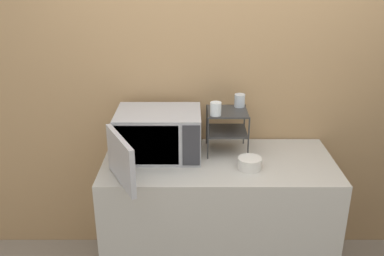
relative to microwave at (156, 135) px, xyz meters
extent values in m
cube|color=tan|center=(0.40, 0.32, 0.26)|extent=(8.00, 0.06, 2.60)
cube|color=#B7B2A8|center=(0.40, -0.07, -0.60)|extent=(1.50, 0.69, 0.89)
cube|color=#ADADB2|center=(0.01, 0.02, 0.00)|extent=(0.55, 0.39, 0.30)
cube|color=#B7B2A8|center=(-0.05, -0.17, 0.00)|extent=(0.39, 0.01, 0.26)
cube|color=#333338|center=(0.22, -0.17, 0.00)|extent=(0.11, 0.01, 0.27)
cube|color=#ADADB2|center=(-0.18, -0.37, 0.00)|extent=(0.22, 0.39, 0.29)
cylinder|color=#333333|center=(0.33, -0.04, -0.01)|extent=(0.01, 0.01, 0.29)
cylinder|color=#333333|center=(0.59, -0.04, -0.01)|extent=(0.01, 0.01, 0.29)
cylinder|color=#333333|center=(0.33, 0.20, -0.01)|extent=(0.01, 0.01, 0.29)
cylinder|color=#333333|center=(0.59, 0.20, -0.01)|extent=(0.01, 0.01, 0.29)
cube|color=#333333|center=(0.46, 0.08, -0.01)|extent=(0.26, 0.24, 0.01)
cube|color=#333333|center=(0.46, 0.08, 0.13)|extent=(0.26, 0.24, 0.01)
cylinder|color=silver|center=(0.38, 0.00, 0.18)|extent=(0.07, 0.07, 0.09)
cylinder|color=silver|center=(0.55, 0.16, 0.18)|extent=(0.07, 0.07, 0.09)
cylinder|color=silver|center=(0.59, -0.18, -0.15)|extent=(0.08, 0.08, 0.01)
cylinder|color=silver|center=(0.59, -0.18, -0.12)|extent=(0.15, 0.15, 0.07)
camera|label=1|loc=(0.23, -2.56, 1.08)|focal=40.00mm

